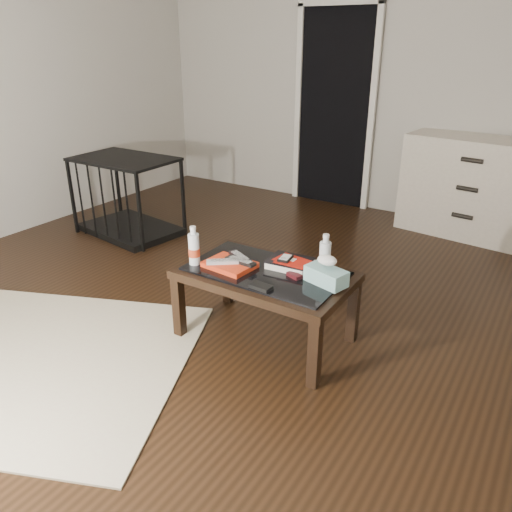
{
  "coord_description": "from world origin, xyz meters",
  "views": [
    {
      "loc": [
        1.81,
        -2.55,
        1.71
      ],
      "look_at": [
        0.4,
        -0.33,
        0.55
      ],
      "focal_mm": 35.0,
      "sensor_mm": 36.0,
      "label": 1
    }
  ],
  "objects": [
    {
      "name": "remote_black_back",
      "position": [
        0.26,
        -0.3,
        0.5
      ],
      "size": [
        0.2,
        0.13,
        0.02
      ],
      "primitive_type": "cube",
      "rotation": [
        0.0,
        0.0,
        -0.45
      ],
      "color": "black",
      "rests_on": "magazines"
    },
    {
      "name": "coffee_table",
      "position": [
        0.45,
        -0.3,
        0.4
      ],
      "size": [
        1.0,
        0.6,
        0.46
      ],
      "color": "black",
      "rests_on": "ground"
    },
    {
      "name": "ground",
      "position": [
        0.0,
        0.0,
        0.0
      ],
      "size": [
        5.0,
        5.0,
        0.0
      ],
      "primitive_type": "plane",
      "color": "black",
      "rests_on": "ground"
    },
    {
      "name": "flip_phone",
      "position": [
        0.63,
        -0.29,
        0.47
      ],
      "size": [
        0.1,
        0.08,
        0.02
      ],
      "primitive_type": "cube",
      "rotation": [
        0.0,
        0.0,
        -0.36
      ],
      "color": "black",
      "rests_on": "coffee_table"
    },
    {
      "name": "dvd_mailers",
      "position": [
        0.56,
        -0.19,
        0.51
      ],
      "size": [
        0.21,
        0.16,
        0.01
      ],
      "primitive_type": "cube",
      "rotation": [
        0.0,
        0.0,
        -0.13
      ],
      "color": "#B1160B",
      "rests_on": "textbook"
    },
    {
      "name": "pet_crate",
      "position": [
        -1.59,
        0.57,
        0.23
      ],
      "size": [
        0.98,
        0.72,
        0.71
      ],
      "rotation": [
        0.0,
        0.0,
        -0.14
      ],
      "color": "black",
      "rests_on": "ground"
    },
    {
      "name": "remote_silver",
      "position": [
        0.22,
        -0.41,
        0.5
      ],
      "size": [
        0.19,
        0.16,
        0.02
      ],
      "primitive_type": "cube",
      "rotation": [
        0.0,
        0.0,
        0.65
      ],
      "color": "#A8A8AD",
      "rests_on": "magazines"
    },
    {
      "name": "magazines",
      "position": [
        0.24,
        -0.38,
        0.48
      ],
      "size": [
        0.3,
        0.23,
        0.03
      ],
      "primitive_type": "cube",
      "rotation": [
        0.0,
        0.0,
        -0.09
      ],
      "color": "red",
      "rests_on": "coffee_table"
    },
    {
      "name": "water_bottle_left",
      "position": [
        0.04,
        -0.45,
        0.58
      ],
      "size": [
        0.07,
        0.07,
        0.24
      ],
      "primitive_type": "cylinder",
      "rotation": [
        0.0,
        0.0,
        -0.06
      ],
      "color": "white",
      "rests_on": "coffee_table"
    },
    {
      "name": "doorway",
      "position": [
        -0.4,
        2.47,
        1.02
      ],
      "size": [
        0.9,
        0.08,
        2.07
      ],
      "color": "black",
      "rests_on": "ground"
    },
    {
      "name": "rug",
      "position": [
        -0.67,
        -1.28,
        0.01
      ],
      "size": [
        2.42,
        2.15,
        0.01
      ],
      "primitive_type": "cube",
      "rotation": [
        0.0,
        0.0,
        0.39
      ],
      "color": "#B8B28F",
      "rests_on": "ground"
    },
    {
      "name": "tissue_box",
      "position": [
        0.82,
        -0.27,
        0.51
      ],
      "size": [
        0.25,
        0.18,
        0.09
      ],
      "primitive_type": "cube",
      "rotation": [
        0.0,
        0.0,
        -0.27
      ],
      "color": "teal",
      "rests_on": "coffee_table"
    },
    {
      "name": "ipod",
      "position": [
        0.52,
        -0.21,
        0.52
      ],
      "size": [
        0.08,
        0.11,
        0.02
      ],
      "primitive_type": "cube",
      "rotation": [
        0.0,
        0.0,
        0.14
      ],
      "color": "black",
      "rests_on": "dvd_mailers"
    },
    {
      "name": "room_shell",
      "position": [
        0.0,
        0.0,
        1.62
      ],
      "size": [
        5.0,
        5.0,
        5.0
      ],
      "color": "#B9B5AB",
      "rests_on": "ground"
    },
    {
      "name": "textbook",
      "position": [
        0.54,
        -0.19,
        0.48
      ],
      "size": [
        0.27,
        0.22,
        0.05
      ],
      "primitive_type": "cube",
      "rotation": [
        0.0,
        0.0,
        0.08
      ],
      "color": "black",
      "rests_on": "coffee_table"
    },
    {
      "name": "wallet",
      "position": [
        0.55,
        -0.51,
        0.47
      ],
      "size": [
        0.12,
        0.08,
        0.02
      ],
      "primitive_type": "cube",
      "rotation": [
        0.0,
        0.0,
        -0.06
      ],
      "color": "black",
      "rests_on": "coffee_table"
    },
    {
      "name": "remote_black_front",
      "position": [
        0.3,
        -0.35,
        0.5
      ],
      "size": [
        0.2,
        0.07,
        0.02
      ],
      "primitive_type": "cube",
      "rotation": [
        0.0,
        0.0,
        -0.08
      ],
      "color": "black",
      "rests_on": "magazines"
    },
    {
      "name": "dresser",
      "position": [
        1.11,
        2.23,
        0.45
      ],
      "size": [
        1.25,
        0.64,
        0.9
      ],
      "rotation": [
        0.0,
        0.0,
        -0.12
      ],
      "color": "beige",
      "rests_on": "ground"
    },
    {
      "name": "water_bottle_right",
      "position": [
        0.75,
        -0.15,
        0.58
      ],
      "size": [
        0.07,
        0.07,
        0.24
      ],
      "primitive_type": "cylinder",
      "rotation": [
        0.0,
        0.0,
        0.02
      ],
      "color": "silver",
      "rests_on": "coffee_table"
    }
  ]
}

